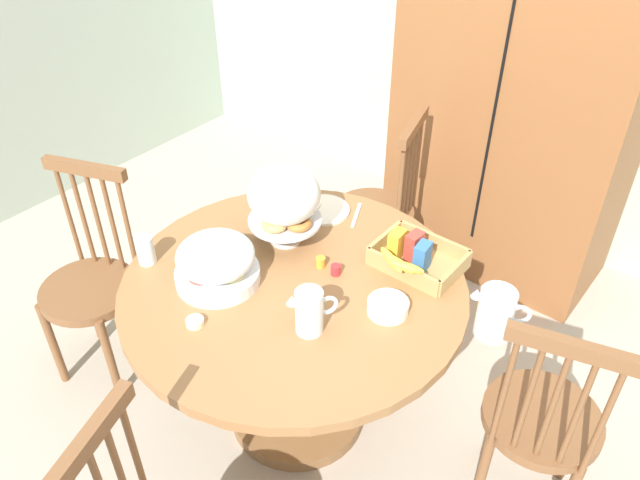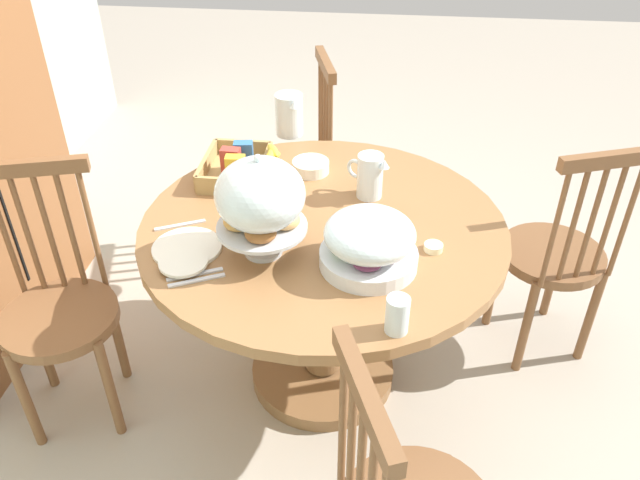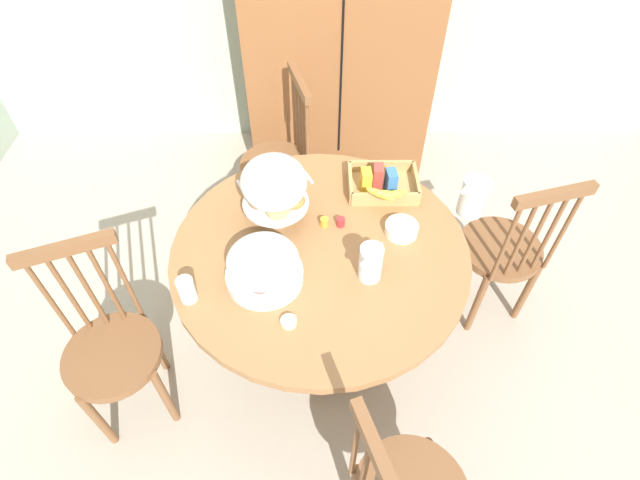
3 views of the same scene
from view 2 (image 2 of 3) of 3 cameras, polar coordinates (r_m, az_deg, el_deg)
ground_plane at (r=2.69m, az=0.27°, el=-10.39°), size 10.00×10.00×0.00m
dining_table at (r=2.26m, az=0.28°, el=-2.81°), size 1.23×1.23×0.74m
windsor_chair_near_window at (r=2.62m, az=20.34°, el=-1.52°), size 0.43×0.43×0.97m
windsor_chair_by_cabinet at (r=3.06m, az=-2.06°, el=6.53°), size 0.42×0.42×0.97m
windsor_chair_facing_door at (r=2.38m, az=-22.24°, el=-6.09°), size 0.42×0.42×0.97m
pastry_stand_with_dome at (r=1.90m, az=-5.37°, el=3.72°), size 0.28×0.28×0.34m
fruit_platter_covered at (r=1.90m, az=4.43°, el=-0.19°), size 0.30×0.30×0.18m
orange_juice_pitcher at (r=2.25m, az=4.47°, el=5.59°), size 0.11×0.16×0.16m
milk_pitcher at (r=2.70m, az=-2.79°, el=11.01°), size 0.19×0.12×0.18m
cereal_basket at (r=2.40m, az=-7.16°, el=6.63°), size 0.32×0.30×0.12m
china_plate_large at (r=2.05m, az=-11.83°, el=-0.68°), size 0.22×0.22×0.01m
china_plate_small at (r=1.97m, az=-12.14°, el=-1.95°), size 0.15×0.15×0.01m
cereal_bowl at (r=2.42m, az=-0.84°, el=6.60°), size 0.14×0.14×0.04m
drinking_glass at (r=1.70m, az=6.94°, el=-6.67°), size 0.06×0.06×0.11m
butter_dish at (r=2.03m, az=10.12°, el=-0.64°), size 0.06×0.06×0.02m
jam_jar_strawberry at (r=2.21m, az=-2.80°, el=3.45°), size 0.04×0.04×0.04m
jam_jar_apricot at (r=2.16m, az=-3.07°, el=2.47°), size 0.04×0.04×0.04m
table_knife at (r=1.94m, az=-11.14°, el=-3.04°), size 0.09×0.16×0.01m
dinner_fork at (r=1.92m, az=-10.99°, el=-3.57°), size 0.09×0.16×0.01m
soup_spoon at (r=2.17m, az=-12.42°, el=1.31°), size 0.09×0.16×0.01m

